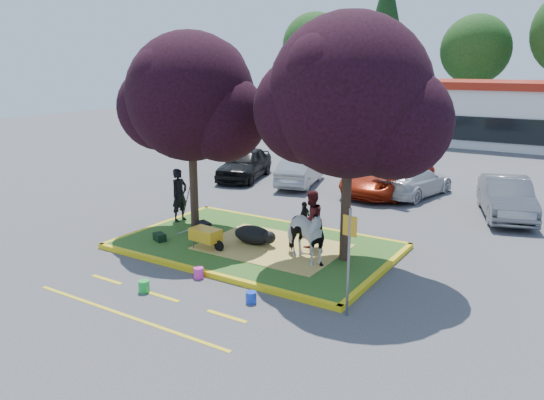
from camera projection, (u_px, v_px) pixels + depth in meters
The scene contains 32 objects.
ground at pixel (256, 248), 16.57m from camera, with size 90.00×90.00×0.00m, color #424244.
median_island at pixel (256, 246), 16.55m from camera, with size 8.00×5.00×0.15m, color #27591B.
curb_near at pixel (204, 273), 14.44m from camera, with size 8.30×0.16×0.15m, color yellow.
curb_far at pixel (297, 225), 18.67m from camera, with size 8.30×0.16×0.15m, color yellow.
curb_left at pixel (160, 225), 18.65m from camera, with size 0.16×5.30×0.15m, color yellow.
curb_right at pixel (380, 272), 14.45m from camera, with size 0.16×5.30×0.15m, color yellow.
straw_bedding at pixel (272, 247), 16.23m from camera, with size 4.20×3.00×0.01m, color #D6BD58.
tree_purple_left at pixel (191, 103), 17.23m from camera, with size 5.06×4.20×6.51m.
tree_purple_right at pixel (350, 104), 14.08m from camera, with size 5.30×4.40×6.82m.
fire_lane_stripe_a at pixel (107, 279), 14.16m from camera, with size 1.10×0.12×0.01m, color yellow.
fire_lane_stripe_b at pixel (162, 296), 13.13m from camera, with size 1.10×0.12×0.01m, color yellow.
fire_lane_stripe_c at pixel (227, 316), 12.10m from camera, with size 1.10×0.12×0.01m, color yellow.
fire_lane_long at pixel (125, 315), 12.14m from camera, with size 6.00×0.10×0.01m, color yellow.
retail_building at pixel (496, 112), 37.93m from camera, with size 20.40×8.40×4.40m.
treeline at pixel (514, 38), 44.85m from camera, with size 46.58×7.80×14.63m.
cow at pixel (303, 234), 14.84m from camera, with size 0.87×1.91×1.62m, color white.
calf at pixel (253, 235), 16.48m from camera, with size 1.30×0.74×0.56m, color black.
handler at pixel (179, 195), 18.74m from camera, with size 0.69×0.45×1.88m, color black.
visitor_a at pixel (311, 219), 16.01m from camera, with size 0.86×0.67×1.77m, color #4D1618.
visitor_b at pixel (304, 218), 17.32m from camera, with size 0.65×0.27×1.11m, color black.
wheelbarrow at pixel (206, 235), 16.01m from camera, with size 1.66×0.62×0.62m.
gear_bag_dark at pixel (204, 226), 17.83m from camera, with size 0.56×0.31×0.28m, color black.
gear_bag_green at pixel (160, 237), 16.77m from camera, with size 0.45×0.28×0.24m, color black.
sign_post at pixel (349, 250), 11.75m from camera, with size 0.36×0.10×2.56m.
bucket_green at pixel (144, 286), 13.36m from camera, with size 0.28×0.28×0.30m, color green.
bucket_pink at pixel (199, 273), 14.23m from camera, with size 0.27×0.27×0.29m, color #ED34B2.
bucket_blue at pixel (251, 297), 12.76m from camera, with size 0.26×0.26×0.28m, color blue.
car_black at pixel (245, 163), 26.40m from camera, with size 1.82×4.52×1.54m, color black.
car_silver at pixel (300, 171), 25.03m from camera, with size 1.44×4.12×1.36m, color gray.
car_red at pixel (387, 176), 23.46m from camera, with size 2.50×5.43×1.51m, color #A2260D.
car_white at pixel (414, 181), 22.98m from camera, with size 1.83×4.49×1.30m, color silver.
car_grey at pixel (506, 198), 19.79m from camera, with size 1.57×4.51×1.49m, color #5A5D62.
Camera 1 is at (8.75, -13.01, 5.60)m, focal length 35.00 mm.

